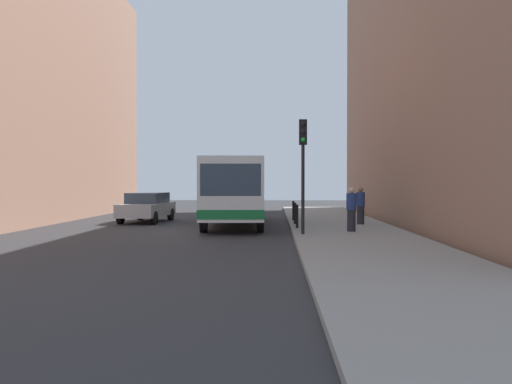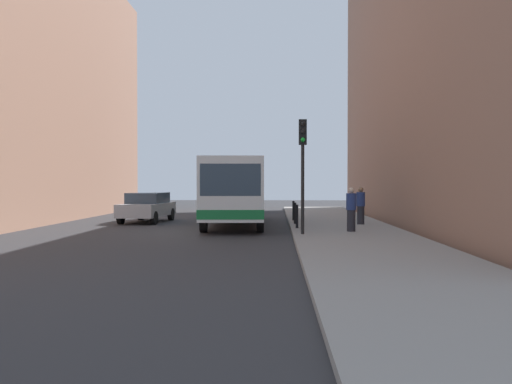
{
  "view_description": "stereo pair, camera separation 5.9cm",
  "coord_description": "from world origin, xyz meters",
  "px_view_note": "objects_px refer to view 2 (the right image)",
  "views": [
    {
      "loc": [
        2.53,
        -21.91,
        2.0
      ],
      "look_at": [
        1.73,
        1.99,
        1.58
      ],
      "focal_mm": 38.76,
      "sensor_mm": 36.0,
      "label": 1
    },
    {
      "loc": [
        2.59,
        -21.91,
        2.0
      ],
      "look_at": [
        1.73,
        1.99,
        1.58
      ],
      "focal_mm": 38.76,
      "sensor_mm": 36.0,
      "label": 2
    }
  ],
  "objects_px": {
    "pedestrian_mid_sidewalk": "(361,206)",
    "pedestrian_near_signal": "(351,210)",
    "bus": "(235,188)",
    "bollard_mid": "(295,213)",
    "bollard_near": "(297,216)",
    "bollard_far": "(293,211)",
    "traffic_light": "(303,154)",
    "car_beside_bus": "(147,207)",
    "car_behind_bus": "(238,201)"
  },
  "relations": [
    {
      "from": "bollard_mid",
      "to": "bollard_near",
      "type": "bearing_deg",
      "value": -90.0
    },
    {
      "from": "traffic_light",
      "to": "bollard_near",
      "type": "relative_size",
      "value": 4.32
    },
    {
      "from": "bollard_far",
      "to": "pedestrian_mid_sidewalk",
      "type": "xyz_separation_m",
      "value": [
        2.9,
        -2.39,
        0.34
      ]
    },
    {
      "from": "bollard_far",
      "to": "pedestrian_mid_sidewalk",
      "type": "bearing_deg",
      "value": -39.53
    },
    {
      "from": "traffic_light",
      "to": "bollard_mid",
      "type": "xyz_separation_m",
      "value": [
        -0.1,
        4.87,
        -2.38
      ]
    },
    {
      "from": "car_beside_bus",
      "to": "pedestrian_near_signal",
      "type": "height_order",
      "value": "pedestrian_near_signal"
    },
    {
      "from": "bus",
      "to": "pedestrian_near_signal",
      "type": "xyz_separation_m",
      "value": [
        4.78,
        -5.06,
        -0.75
      ]
    },
    {
      "from": "car_behind_bus",
      "to": "traffic_light",
      "type": "relative_size",
      "value": 1.08
    },
    {
      "from": "pedestrian_mid_sidewalk",
      "to": "pedestrian_near_signal",
      "type": "bearing_deg",
      "value": -105.27
    },
    {
      "from": "traffic_light",
      "to": "bollard_near",
      "type": "distance_m",
      "value": 3.54
    },
    {
      "from": "car_beside_bus",
      "to": "car_behind_bus",
      "type": "bearing_deg",
      "value": -108.55
    },
    {
      "from": "pedestrian_mid_sidewalk",
      "to": "bollard_far",
      "type": "bearing_deg",
      "value": 139.38
    },
    {
      "from": "car_beside_bus",
      "to": "bollard_near",
      "type": "distance_m",
      "value": 8.94
    },
    {
      "from": "traffic_light",
      "to": "bus",
      "type": "bearing_deg",
      "value": 114.99
    },
    {
      "from": "bollard_mid",
      "to": "traffic_light",
      "type": "bearing_deg",
      "value": -88.82
    },
    {
      "from": "car_beside_bus",
      "to": "bollard_near",
      "type": "xyz_separation_m",
      "value": [
        7.33,
        -5.12,
        -0.16
      ]
    },
    {
      "from": "car_behind_bus",
      "to": "traffic_light",
      "type": "height_order",
      "value": "traffic_light"
    },
    {
      "from": "car_behind_bus",
      "to": "traffic_light",
      "type": "bearing_deg",
      "value": 101.01
    },
    {
      "from": "traffic_light",
      "to": "bollard_near",
      "type": "bearing_deg",
      "value": 92.19
    },
    {
      "from": "bollard_near",
      "to": "pedestrian_mid_sidewalk",
      "type": "relative_size",
      "value": 0.58
    },
    {
      "from": "bus",
      "to": "bollard_far",
      "type": "relative_size",
      "value": 11.7
    },
    {
      "from": "bollard_mid",
      "to": "bollard_far",
      "type": "xyz_separation_m",
      "value": [
        0.0,
        2.25,
        0.0
      ]
    },
    {
      "from": "car_behind_bus",
      "to": "pedestrian_near_signal",
      "type": "distance_m",
      "value": 16.67
    },
    {
      "from": "bus",
      "to": "bollard_near",
      "type": "bearing_deg",
      "value": 125.43
    },
    {
      "from": "bus",
      "to": "car_beside_bus",
      "type": "height_order",
      "value": "bus"
    },
    {
      "from": "bollard_near",
      "to": "pedestrian_mid_sidewalk",
      "type": "height_order",
      "value": "pedestrian_mid_sidewalk"
    },
    {
      "from": "car_beside_bus",
      "to": "car_behind_bus",
      "type": "xyz_separation_m",
      "value": [
        3.92,
        9.18,
        0.0
      ]
    },
    {
      "from": "car_behind_bus",
      "to": "bollard_near",
      "type": "xyz_separation_m",
      "value": [
        3.41,
        -14.3,
        -0.16
      ]
    },
    {
      "from": "bollard_near",
      "to": "bollard_mid",
      "type": "height_order",
      "value": "same"
    },
    {
      "from": "pedestrian_near_signal",
      "to": "pedestrian_mid_sidewalk",
      "type": "height_order",
      "value": "pedestrian_near_signal"
    },
    {
      "from": "car_behind_bus",
      "to": "pedestrian_near_signal",
      "type": "xyz_separation_m",
      "value": [
        5.4,
        -15.77,
        0.19
      ]
    },
    {
      "from": "pedestrian_near_signal",
      "to": "bus",
      "type": "bearing_deg",
      "value": -57.05
    },
    {
      "from": "bus",
      "to": "bollard_mid",
      "type": "bearing_deg",
      "value": 152.04
    },
    {
      "from": "bollard_near",
      "to": "pedestrian_mid_sidewalk",
      "type": "distance_m",
      "value": 3.6
    },
    {
      "from": "car_beside_bus",
      "to": "traffic_light",
      "type": "distance_m",
      "value": 10.96
    },
    {
      "from": "car_behind_bus",
      "to": "pedestrian_mid_sidewalk",
      "type": "bearing_deg",
      "value": 116.66
    },
    {
      "from": "car_beside_bus",
      "to": "bus",
      "type": "bearing_deg",
      "value": 165.82
    },
    {
      "from": "bus",
      "to": "pedestrian_near_signal",
      "type": "distance_m",
      "value": 7.0
    },
    {
      "from": "pedestrian_mid_sidewalk",
      "to": "bus",
      "type": "bearing_deg",
      "value": 164.46
    },
    {
      "from": "car_beside_bus",
      "to": "traffic_light",
      "type": "height_order",
      "value": "traffic_light"
    },
    {
      "from": "bollard_mid",
      "to": "car_behind_bus",
      "type": "bearing_deg",
      "value": 105.82
    },
    {
      "from": "pedestrian_mid_sidewalk",
      "to": "car_behind_bus",
      "type": "bearing_deg",
      "value": 116.29
    },
    {
      "from": "bus",
      "to": "car_beside_bus",
      "type": "relative_size",
      "value": 2.45
    },
    {
      "from": "pedestrian_near_signal",
      "to": "traffic_light",
      "type": "bearing_deg",
      "value": 20.81
    },
    {
      "from": "car_beside_bus",
      "to": "bollard_far",
      "type": "distance_m",
      "value": 7.36
    },
    {
      "from": "bus",
      "to": "pedestrian_mid_sidewalk",
      "type": "height_order",
      "value": "bus"
    },
    {
      "from": "bollard_far",
      "to": "traffic_light",
      "type": "bearing_deg",
      "value": -89.2
    },
    {
      "from": "traffic_light",
      "to": "bollard_mid",
      "type": "relative_size",
      "value": 4.32
    },
    {
      "from": "traffic_light",
      "to": "bollard_mid",
      "type": "bearing_deg",
      "value": 91.18
    },
    {
      "from": "bus",
      "to": "car_behind_bus",
      "type": "xyz_separation_m",
      "value": [
        -0.62,
        10.71,
        -0.94
      ]
    }
  ]
}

